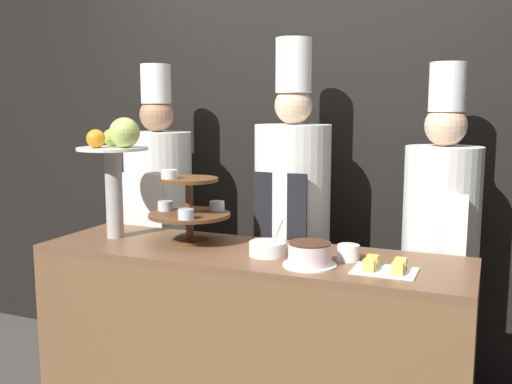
{
  "coord_description": "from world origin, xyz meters",
  "views": [
    {
      "loc": [
        0.97,
        -1.96,
        1.55
      ],
      "look_at": [
        0.0,
        0.38,
        1.17
      ],
      "focal_mm": 40.0,
      "sensor_mm": 36.0,
      "label": 1
    }
  ],
  "objects_px": {
    "tiered_stand": "(189,207)",
    "chef_left": "(159,209)",
    "cup_white": "(348,253)",
    "chef_center_left": "(292,212)",
    "chef_center_right": "(440,234)",
    "fruit_pedestal": "(116,157)",
    "cake_square_tray": "(385,267)",
    "serving_bowl_near": "(268,248)",
    "cake_round": "(310,255)"
  },
  "relations": [
    {
      "from": "fruit_pedestal",
      "to": "serving_bowl_near",
      "type": "xyz_separation_m",
      "value": [
        0.79,
        -0.03,
        -0.36
      ]
    },
    {
      "from": "tiered_stand",
      "to": "serving_bowl_near",
      "type": "bearing_deg",
      "value": -9.51
    },
    {
      "from": "tiered_stand",
      "to": "cake_square_tray",
      "type": "xyz_separation_m",
      "value": [
        0.93,
        -0.12,
        -0.15
      ]
    },
    {
      "from": "chef_left",
      "to": "chef_center_right",
      "type": "bearing_deg",
      "value": 0.0
    },
    {
      "from": "tiered_stand",
      "to": "chef_center_left",
      "type": "relative_size",
      "value": 0.2
    },
    {
      "from": "fruit_pedestal",
      "to": "cake_square_tray",
      "type": "xyz_separation_m",
      "value": [
        1.29,
        -0.08,
        -0.38
      ]
    },
    {
      "from": "cup_white",
      "to": "chef_center_right",
      "type": "distance_m",
      "value": 0.58
    },
    {
      "from": "fruit_pedestal",
      "to": "chef_center_right",
      "type": "height_order",
      "value": "chef_center_right"
    },
    {
      "from": "tiered_stand",
      "to": "chef_center_left",
      "type": "distance_m",
      "value": 0.58
    },
    {
      "from": "tiered_stand",
      "to": "cake_square_tray",
      "type": "relative_size",
      "value": 1.57
    },
    {
      "from": "tiered_stand",
      "to": "chef_left",
      "type": "distance_m",
      "value": 0.66
    },
    {
      "from": "cake_square_tray",
      "to": "chef_center_left",
      "type": "height_order",
      "value": "chef_center_left"
    },
    {
      "from": "chef_left",
      "to": "chef_center_right",
      "type": "xyz_separation_m",
      "value": [
        1.54,
        0.0,
        -0.01
      ]
    },
    {
      "from": "tiered_stand",
      "to": "cake_round",
      "type": "bearing_deg",
      "value": -14.12
    },
    {
      "from": "fruit_pedestal",
      "to": "chef_center_right",
      "type": "xyz_separation_m",
      "value": [
        1.45,
        0.5,
        -0.35
      ]
    },
    {
      "from": "cup_white",
      "to": "chef_center_left",
      "type": "relative_size",
      "value": 0.05
    },
    {
      "from": "tiered_stand",
      "to": "chef_center_right",
      "type": "relative_size",
      "value": 0.22
    },
    {
      "from": "serving_bowl_near",
      "to": "chef_center_left",
      "type": "distance_m",
      "value": 0.54
    },
    {
      "from": "chef_center_right",
      "to": "tiered_stand",
      "type": "bearing_deg",
      "value": -156.92
    },
    {
      "from": "cup_white",
      "to": "serving_bowl_near",
      "type": "bearing_deg",
      "value": -171.21
    },
    {
      "from": "cup_white",
      "to": "cake_square_tray",
      "type": "xyz_separation_m",
      "value": [
        0.17,
        -0.11,
        -0.02
      ]
    },
    {
      "from": "cake_square_tray",
      "to": "serving_bowl_near",
      "type": "height_order",
      "value": "serving_bowl_near"
    },
    {
      "from": "fruit_pedestal",
      "to": "chef_center_left",
      "type": "distance_m",
      "value": 0.92
    },
    {
      "from": "serving_bowl_near",
      "to": "chef_left",
      "type": "relative_size",
      "value": 0.09
    },
    {
      "from": "fruit_pedestal",
      "to": "chef_center_left",
      "type": "bearing_deg",
      "value": 35.14
    },
    {
      "from": "chef_left",
      "to": "chef_center_left",
      "type": "relative_size",
      "value": 0.94
    },
    {
      "from": "chef_left",
      "to": "tiered_stand",
      "type": "bearing_deg",
      "value": -45.41
    },
    {
      "from": "chef_center_left",
      "to": "cup_white",
      "type": "bearing_deg",
      "value": -49.4
    },
    {
      "from": "cake_square_tray",
      "to": "chef_center_right",
      "type": "relative_size",
      "value": 0.14
    },
    {
      "from": "cake_round",
      "to": "serving_bowl_near",
      "type": "relative_size",
      "value": 1.34
    },
    {
      "from": "cup_white",
      "to": "chef_center_right",
      "type": "relative_size",
      "value": 0.05
    },
    {
      "from": "cake_round",
      "to": "cup_white",
      "type": "relative_size",
      "value": 2.35
    },
    {
      "from": "cake_square_tray",
      "to": "chef_left",
      "type": "xyz_separation_m",
      "value": [
        -1.38,
        0.58,
        0.03
      ]
    },
    {
      "from": "chef_center_left",
      "to": "cake_square_tray",
      "type": "bearing_deg",
      "value": -45.26
    },
    {
      "from": "fruit_pedestal",
      "to": "chef_center_left",
      "type": "relative_size",
      "value": 0.31
    },
    {
      "from": "cake_round",
      "to": "cup_white",
      "type": "xyz_separation_m",
      "value": [
        0.12,
        0.14,
        -0.01
      ]
    },
    {
      "from": "cup_white",
      "to": "chef_left",
      "type": "relative_size",
      "value": 0.05
    },
    {
      "from": "fruit_pedestal",
      "to": "serving_bowl_near",
      "type": "relative_size",
      "value": 3.61
    },
    {
      "from": "cup_white",
      "to": "chef_center_right",
      "type": "xyz_separation_m",
      "value": [
        0.32,
        0.48,
        0.01
      ]
    },
    {
      "from": "cake_round",
      "to": "serving_bowl_near",
      "type": "xyz_separation_m",
      "value": [
        -0.21,
        0.09,
        -0.02
      ]
    },
    {
      "from": "cup_white",
      "to": "chef_center_left",
      "type": "bearing_deg",
      "value": 130.6
    },
    {
      "from": "chef_center_left",
      "to": "tiered_stand",
      "type": "bearing_deg",
      "value": -127.08
    },
    {
      "from": "cake_round",
      "to": "serving_bowl_near",
      "type": "bearing_deg",
      "value": 157.4
    },
    {
      "from": "tiered_stand",
      "to": "cup_white",
      "type": "height_order",
      "value": "tiered_stand"
    },
    {
      "from": "cake_square_tray",
      "to": "fruit_pedestal",
      "type": "bearing_deg",
      "value": 176.41
    },
    {
      "from": "fruit_pedestal",
      "to": "chef_left",
      "type": "relative_size",
      "value": 0.33
    },
    {
      "from": "cake_round",
      "to": "chef_center_left",
      "type": "relative_size",
      "value": 0.11
    },
    {
      "from": "cup_white",
      "to": "chef_left",
      "type": "xyz_separation_m",
      "value": [
        -1.21,
        0.48,
        0.02
      ]
    },
    {
      "from": "fruit_pedestal",
      "to": "chef_left",
      "type": "height_order",
      "value": "chef_left"
    },
    {
      "from": "cake_square_tray",
      "to": "chef_left",
      "type": "height_order",
      "value": "chef_left"
    }
  ]
}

